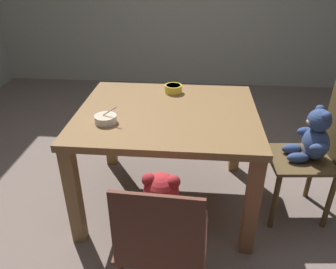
{
  "coord_description": "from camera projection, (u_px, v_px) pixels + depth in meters",
  "views": [
    {
      "loc": [
        0.17,
        -1.94,
        1.63
      ],
      "look_at": [
        0.0,
        0.05,
        0.53
      ],
      "focal_mm": 35.15,
      "sensor_mm": 36.0,
      "label": 1
    }
  ],
  "objects": [
    {
      "name": "ground_plane",
      "position": [
        167.0,
        200.0,
        2.5
      ],
      "size": [
        5.2,
        5.2,
        0.04
      ],
      "color": "slate"
    },
    {
      "name": "porridge_bowl_yellow_far_center",
      "position": [
        173.0,
        89.0,
        2.4
      ],
      "size": [
        0.13,
        0.13,
        0.06
      ],
      "color": "yellow",
      "rests_on": "dining_table"
    },
    {
      "name": "teddy_chair_near_front",
      "position": [
        162.0,
        225.0,
        1.49
      ],
      "size": [
        0.43,
        0.41,
        0.85
      ],
      "rotation": [
        0.0,
        0.0,
        1.52
      ],
      "color": "brown",
      "rests_on": "ground_plane"
    },
    {
      "name": "porridge_bowl_white_near_left",
      "position": [
        106.0,
        119.0,
        1.98
      ],
      "size": [
        0.14,
        0.13,
        0.11
      ],
      "color": "silver",
      "rests_on": "dining_table"
    },
    {
      "name": "teddy_chair_near_right",
      "position": [
        313.0,
        145.0,
        2.12
      ],
      "size": [
        0.45,
        0.41,
        0.92
      ],
      "rotation": [
        0.0,
        0.0,
        3.23
      ],
      "color": "brown",
      "rests_on": "ground_plane"
    },
    {
      "name": "dining_table",
      "position": [
        167.0,
        126.0,
        2.2
      ],
      "size": [
        1.17,
        0.99,
        0.73
      ],
      "color": "brown",
      "rests_on": "ground_plane"
    }
  ]
}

